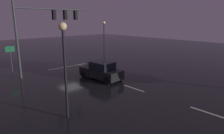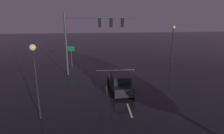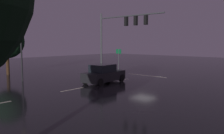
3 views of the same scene
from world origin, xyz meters
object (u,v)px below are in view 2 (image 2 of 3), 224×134
(car_approaching, at_px, (120,83))
(street_lamp_right_kerb, at_px, (35,69))
(street_lamp_left_kerb, at_px, (173,37))
(traffic_signal_assembly, at_px, (93,30))
(route_sign, at_px, (71,52))

(car_approaching, distance_m, street_lamp_right_kerb, 8.31)
(street_lamp_left_kerb, distance_m, street_lamp_right_kerb, 20.52)
(traffic_signal_assembly, relative_size, car_approaching, 1.94)
(route_sign, bearing_deg, car_approaching, 122.18)
(traffic_signal_assembly, height_order, street_lamp_left_kerb, traffic_signal_assembly)
(car_approaching, height_order, street_lamp_left_kerb, street_lamp_left_kerb)
(street_lamp_right_kerb, bearing_deg, street_lamp_left_kerb, -136.65)
(traffic_signal_assembly, bearing_deg, route_sign, -46.97)
(car_approaching, xyz_separation_m, route_sign, (5.41, -8.60, 1.26))
(traffic_signal_assembly, relative_size, street_lamp_left_kerb, 1.65)
(street_lamp_left_kerb, xyz_separation_m, street_lamp_right_kerb, (14.92, 14.09, 0.08))
(street_lamp_left_kerb, distance_m, route_sign, 14.14)
(car_approaching, distance_m, route_sign, 10.24)
(route_sign, bearing_deg, traffic_signal_assembly, 133.03)
(traffic_signal_assembly, height_order, route_sign, traffic_signal_assembly)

